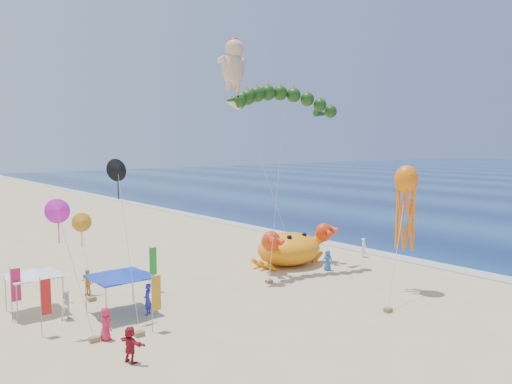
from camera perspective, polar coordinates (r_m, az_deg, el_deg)
ground at (r=38.27m, az=4.28°, el=-9.77°), size 320.00×320.00×0.00m
foam_strip at (r=47.14m, az=14.97°, el=-7.02°), size 320.00×320.00×0.00m
crab_inflatable at (r=41.90m, az=3.89°, el=-6.35°), size 7.65×4.71×3.35m
dragon_kite at (r=39.09m, az=3.07°, el=9.99°), size 10.27×3.49×14.27m
cherub_kite at (r=47.29m, az=-2.56°, el=14.49°), size 4.36×6.04×19.75m
octopus_kite at (r=35.47m, az=16.73°, el=-1.00°), size 5.78×3.08×8.65m
canopy_blue at (r=31.01m, az=-15.29°, el=-8.94°), size 3.60×3.60×2.71m
canopy_white at (r=32.95m, az=-24.10°, el=-8.38°), size 3.09×3.09×2.71m
feather_flags at (r=30.70m, az=-17.89°, el=-9.99°), size 9.32×6.75×3.20m
beachgoers at (r=31.74m, az=-13.88°, el=-11.52°), size 30.66×14.57×1.87m
small_kites at (r=30.55m, az=-18.50°, el=-2.39°), size 5.00×10.08×9.30m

